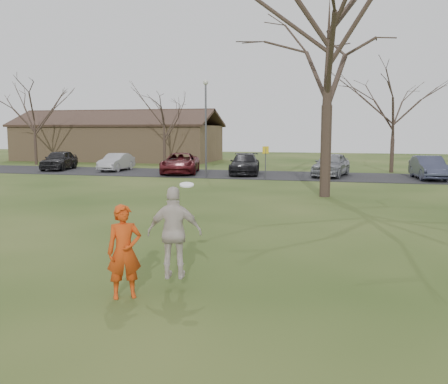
% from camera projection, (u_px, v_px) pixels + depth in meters
% --- Properties ---
extents(ground, '(120.00, 120.00, 0.00)m').
position_uv_depth(ground, '(169.00, 300.00, 9.02)').
color(ground, '#1E380F').
rests_on(ground, ground).
extents(parking_strip, '(62.00, 6.50, 0.04)m').
position_uv_depth(parking_strip, '(302.00, 176.00, 33.03)').
color(parking_strip, black).
rests_on(parking_strip, ground).
extents(player_defender, '(0.76, 0.69, 1.74)m').
position_uv_depth(player_defender, '(124.00, 252.00, 9.04)').
color(player_defender, '#BF3B0F').
rests_on(player_defender, ground).
extents(car_0, '(2.66, 4.66, 1.49)m').
position_uv_depth(car_0, '(59.00, 160.00, 37.83)').
color(car_0, black).
rests_on(car_0, parking_strip).
extents(car_1, '(1.45, 3.95, 1.29)m').
position_uv_depth(car_1, '(116.00, 162.00, 36.93)').
color(car_1, '#A4A3A8').
rests_on(car_1, parking_strip).
extents(car_2, '(3.51, 5.60, 1.44)m').
position_uv_depth(car_2, '(180.00, 163.00, 34.51)').
color(car_2, '#511317').
rests_on(car_2, parking_strip).
extents(car_3, '(2.70, 5.09, 1.40)m').
position_uv_depth(car_3, '(245.00, 164.00, 33.95)').
color(car_3, black).
rests_on(car_3, parking_strip).
extents(car_4, '(2.66, 4.85, 1.56)m').
position_uv_depth(car_4, '(331.00, 164.00, 32.46)').
color(car_4, gray).
rests_on(car_4, parking_strip).
extents(car_5, '(1.99, 4.50, 1.44)m').
position_uv_depth(car_5, '(429.00, 168.00, 30.56)').
color(car_5, '#34384E').
rests_on(car_5, parking_strip).
extents(catching_play, '(1.12, 0.66, 1.87)m').
position_uv_depth(catching_play, '(175.00, 233.00, 9.45)').
color(catching_play, beige).
rests_on(catching_play, ground).
extents(building, '(20.60, 8.50, 5.14)m').
position_uv_depth(building, '(118.00, 141.00, 50.24)').
color(building, '#8C6D4C').
rests_on(building, ground).
extents(lamp_post, '(0.34, 0.34, 6.27)m').
position_uv_depth(lamp_post, '(206.00, 116.00, 31.62)').
color(lamp_post, '#47474C').
rests_on(lamp_post, ground).
extents(sign_yellow, '(0.35, 0.35, 2.08)m').
position_uv_depth(sign_yellow, '(266.00, 156.00, 30.46)').
color(sign_yellow, '#47474C').
rests_on(sign_yellow, ground).
extents(big_tree, '(9.00, 9.00, 14.00)m').
position_uv_depth(big_tree, '(329.00, 42.00, 22.05)').
color(big_tree, '#352821').
rests_on(big_tree, ground).
extents(small_tree_row, '(55.00, 5.90, 8.50)m').
position_uv_depth(small_tree_row, '(370.00, 119.00, 36.31)').
color(small_tree_row, '#352821').
rests_on(small_tree_row, ground).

